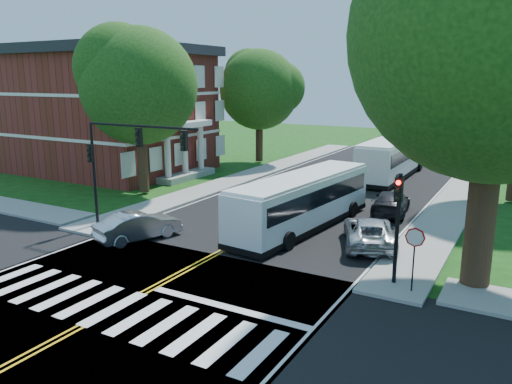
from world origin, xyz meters
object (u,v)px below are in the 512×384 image
Objects in this scene: bus_follow at (393,157)px; suv at (369,232)px; signal_nw at (124,152)px; dark_sedan at (391,203)px; hatchback at (138,226)px; bus_lead at (303,201)px; signal_ne at (398,214)px.

suv is (3.56, -18.11, -1.01)m from bus_follow.
dark_sedan is (11.12, 10.82, -3.67)m from signal_nw.
dark_sedan is (9.91, 11.33, -0.03)m from hatchback.
bus_lead is 17.08m from bus_follow.
dark_sedan is at bearing -111.51° from hatchback.
dark_sedan is at bearing 104.42° from bus_follow.
suv is (10.52, 4.86, -0.03)m from hatchback.
hatchback is 15.06m from dark_sedan.
bus_follow reaches higher than dark_sedan.
bus_lead reaches higher than dark_sedan.
hatchback is at bearing 41.31° from dark_sedan.
bus_lead is at bearing -35.64° from suv.
signal_nw is 1.49× the size of dark_sedan.
suv is 1.05× the size of dark_sedan.
dark_sedan is at bearing 105.21° from signal_ne.
bus_follow is (0.48, 17.07, 0.14)m from bus_lead.
bus_follow is 12.06m from dark_sedan.
hatchback is (-6.48, -5.90, -0.84)m from bus_lead.
signal_ne reaches higher than suv.
signal_ne is 8.45m from bus_lead.
signal_ne reaches higher than dark_sedan.
suv is (11.72, 4.35, -3.67)m from signal_nw.
bus_lead is 8.80m from hatchback.
bus_follow is 2.61× the size of dark_sedan.
hatchback is at bearing 48.25° from bus_lead.
signal_ne is (14.06, 0.01, -1.41)m from signal_nw.
signal_ne is 0.35× the size of bus_follow.
signal_ne is 5.42m from suv.
signal_nw is at bearing 70.22° from bus_follow.
hatchback is at bearing 73.33° from bus_follow.
suv is at bearing 171.50° from bus_lead.
bus_lead is at bearing -117.98° from hatchback.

